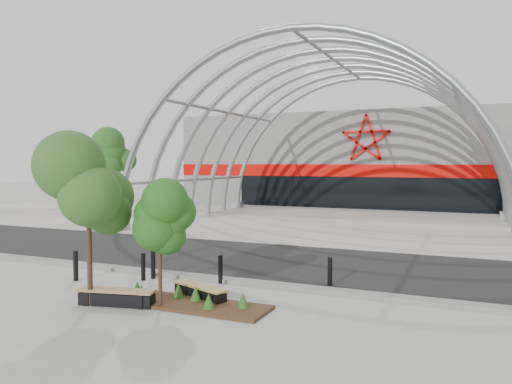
{
  "coord_description": "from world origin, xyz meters",
  "views": [
    {
      "loc": [
        7.93,
        -14.15,
        3.79
      ],
      "look_at": [
        0.0,
        4.0,
        2.6
      ],
      "focal_mm": 35.0,
      "sensor_mm": 36.0,
      "label": 1
    }
  ],
  "objects_px": {
    "street_tree_0": "(88,188)",
    "bollard_2": "(153,264)",
    "bench_1": "(200,293)",
    "bench_0": "(117,298)",
    "street_tree_1": "(160,223)"
  },
  "relations": [
    {
      "from": "bench_1",
      "to": "bench_0",
      "type": "bearing_deg",
      "value": -140.96
    },
    {
      "from": "bench_1",
      "to": "bollard_2",
      "type": "height_order",
      "value": "bollard_2"
    },
    {
      "from": "street_tree_1",
      "to": "bench_1",
      "type": "distance_m",
      "value": 2.38
    },
    {
      "from": "street_tree_0",
      "to": "bench_1",
      "type": "distance_m",
      "value": 4.1
    },
    {
      "from": "street_tree_0",
      "to": "bollard_2",
      "type": "distance_m",
      "value": 4.19
    },
    {
      "from": "bollard_2",
      "to": "street_tree_1",
      "type": "bearing_deg",
      "value": -51.7
    },
    {
      "from": "street_tree_1",
      "to": "bench_1",
      "type": "height_order",
      "value": "street_tree_1"
    },
    {
      "from": "bench_0",
      "to": "street_tree_1",
      "type": "bearing_deg",
      "value": 12.73
    },
    {
      "from": "bench_0",
      "to": "bollard_2",
      "type": "distance_m",
      "value": 3.11
    },
    {
      "from": "bench_0",
      "to": "street_tree_0",
      "type": "bearing_deg",
      "value": -157.12
    },
    {
      "from": "street_tree_1",
      "to": "bench_1",
      "type": "relative_size",
      "value": 1.61
    },
    {
      "from": "bench_0",
      "to": "bench_1",
      "type": "bearing_deg",
      "value": 39.04
    },
    {
      "from": "bench_0",
      "to": "bollard_2",
      "type": "relative_size",
      "value": 2.31
    },
    {
      "from": "street_tree_0",
      "to": "bollard_2",
      "type": "bearing_deg",
      "value": 95.16
    },
    {
      "from": "street_tree_1",
      "to": "bench_0",
      "type": "bearing_deg",
      "value": -167.27
    }
  ]
}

